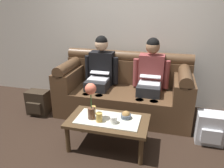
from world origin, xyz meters
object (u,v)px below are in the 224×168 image
(snack_bowl, at_px, (126,115))
(backpack_right, at_px, (210,128))
(coffee_table, at_px, (108,123))
(cup_near_right, at_px, (99,117))
(couch, at_px, (124,91))
(person_right, at_px, (150,76))
(backpack_left, at_px, (38,103))
(cup_near_left, at_px, (114,120))
(cup_far_center, at_px, (93,110))
(flower_vase, at_px, (91,97))
(person_left, at_px, (100,72))

(snack_bowl, height_order, backpack_right, snack_bowl)
(coffee_table, height_order, cup_near_right, cup_near_right)
(couch, distance_m, backpack_right, 1.36)
(snack_bowl, bearing_deg, cup_near_right, -151.26)
(person_right, xyz_separation_m, backpack_left, (-1.72, -0.43, -0.47))
(coffee_table, distance_m, cup_near_left, 0.15)
(snack_bowl, height_order, cup_far_center, cup_far_center)
(cup_near_right, bearing_deg, snack_bowl, 28.74)
(couch, bearing_deg, cup_near_left, -85.17)
(backpack_left, relative_size, backpack_right, 0.96)
(couch, relative_size, backpack_right, 5.07)
(couch, distance_m, backpack_left, 1.40)
(person_right, height_order, flower_vase, person_right)
(person_left, bearing_deg, couch, 0.38)
(cup_near_left, relative_size, cup_far_center, 0.80)
(snack_bowl, xyz_separation_m, cup_far_center, (-0.42, 0.00, 0.02))
(backpack_right, bearing_deg, person_right, 146.86)
(cup_near_left, bearing_deg, coffee_table, 140.27)
(flower_vase, distance_m, snack_bowl, 0.49)
(person_left, bearing_deg, snack_bowl, -55.79)
(person_left, distance_m, coffee_table, 1.09)
(coffee_table, xyz_separation_m, cup_near_left, (0.09, -0.07, 0.10))
(person_right, bearing_deg, snack_bowl, -102.31)
(snack_bowl, bearing_deg, flower_vase, -164.13)
(backpack_right, bearing_deg, backpack_left, 177.32)
(snack_bowl, relative_size, backpack_right, 0.31)
(person_right, distance_m, backpack_left, 1.83)
(person_right, height_order, backpack_left, person_right)
(cup_far_center, height_order, backpack_right, cup_far_center)
(coffee_table, bearing_deg, flower_vase, -168.33)
(couch, bearing_deg, snack_bowl, -77.04)
(couch, distance_m, cup_near_right, 1.06)
(backpack_right, bearing_deg, person_left, 161.56)
(backpack_left, xyz_separation_m, backpack_right, (2.56, -0.12, 0.01))
(couch, relative_size, person_left, 1.68)
(flower_vase, height_order, backpack_right, flower_vase)
(cup_far_center, bearing_deg, backpack_right, 13.38)
(coffee_table, bearing_deg, backpack_left, 157.79)
(backpack_right, bearing_deg, couch, 156.08)
(backpack_left, bearing_deg, snack_bowl, -16.97)
(flower_vase, distance_m, cup_near_left, 0.38)
(cup_near_left, distance_m, cup_near_right, 0.17)
(couch, height_order, cup_near_right, couch)
(person_left, bearing_deg, flower_vase, -78.37)
(flower_vase, relative_size, cup_far_center, 4.38)
(cup_near_right, distance_m, backpack_right, 1.43)
(couch, bearing_deg, backpack_right, -23.92)
(cup_near_right, relative_size, backpack_right, 0.27)
(person_left, distance_m, person_right, 0.80)
(couch, relative_size, flower_vase, 4.54)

